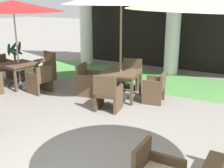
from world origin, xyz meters
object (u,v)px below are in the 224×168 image
patio_chair_mid_left_west (88,80)px  patio_chair_mid_left_east (155,88)px  patio_chair_mid_left_south (108,94)px  patio_chair_mid_left_north (130,75)px  patio_chair_far_back_north (46,67)px  patio_chair_far_back_east (40,80)px  patio_table_mid_left (121,75)px  patio_chair_far_back_west (2,68)px  potted_palm_left_edge (16,64)px  patio_table_far_back (19,66)px  patio_umbrella_far_back (13,7)px

patio_chair_mid_left_west → patio_chair_mid_left_east: 1.92m
patio_chair_mid_left_south → patio_chair_mid_left_north: patio_chair_mid_left_south is taller
patio_chair_far_back_north → patio_chair_far_back_east: 1.44m
patio_chair_mid_left_south → patio_chair_mid_left_east: 1.36m
patio_table_mid_left → patio_chair_far_back_west: size_ratio=1.32×
patio_chair_mid_left_north → potted_palm_left_edge: size_ratio=0.69×
patio_chair_mid_left_west → patio_table_far_back: bearing=-89.6°
patio_chair_mid_left_north → patio_umbrella_far_back: 3.98m
patio_chair_mid_left_east → patio_chair_far_back_west: patio_chair_far_back_west is taller
patio_chair_mid_left_east → patio_chair_far_back_east: (-3.19, -0.88, -0.01)m
patio_table_far_back → potted_palm_left_edge: potted_palm_left_edge is taller
patio_table_mid_left → patio_table_far_back: size_ratio=1.05×
patio_table_mid_left → patio_chair_mid_left_south: 1.00m
patio_chair_far_back_north → patio_table_mid_left: bearing=-178.4°
patio_chair_far_back_north → potted_palm_left_edge: (-1.14, -0.26, 0.01)m
patio_chair_mid_left_east → patio_chair_far_back_north: patio_chair_far_back_north is taller
patio_chair_mid_left_south → patio_chair_far_back_east: 2.42m
patio_umbrella_far_back → patio_chair_far_back_west: size_ratio=3.51×
patio_chair_mid_left_east → patio_table_far_back: patio_chair_mid_left_east is taller
patio_chair_mid_left_south → patio_umbrella_far_back: bearing=163.9°
patio_umbrella_far_back → potted_palm_left_edge: (-0.97, 0.74, -1.97)m
patio_chair_far_back_north → patio_table_far_back: bearing=90.0°
patio_chair_far_back_west → patio_chair_mid_left_north: bearing=117.9°
patio_chair_mid_left_north → patio_chair_mid_left_south: bearing=90.0°
patio_chair_mid_left_north → patio_chair_far_back_east: 2.68m
patio_chair_mid_left_south → potted_palm_left_edge: bearing=156.0°
patio_table_mid_left → patio_chair_mid_left_east: (0.94, 0.15, -0.25)m
patio_chair_mid_left_south → patio_chair_far_back_west: 4.45m
patio_chair_far_back_north → potted_palm_left_edge: 1.17m
patio_chair_mid_left_south → potted_palm_left_edge: (-4.37, 1.15, 0.03)m
patio_table_mid_left → patio_table_far_back: 3.30m
patio_table_far_back → patio_chair_far_back_west: (-1.00, 0.18, -0.22)m
patio_umbrella_far_back → potted_palm_left_edge: patio_umbrella_far_back is taller
patio_chair_mid_left_east → patio_chair_mid_left_north: bearing=44.7°
patio_chair_mid_left_east → patio_umbrella_far_back: patio_umbrella_far_back is taller
patio_table_far_back → patio_chair_far_back_east: bearing=-10.0°
patio_chair_mid_left_north → patio_chair_mid_left_west: bearing=45.0°
patio_table_mid_left → patio_umbrella_far_back: bearing=-170.4°
patio_table_mid_left → patio_chair_mid_left_south: bearing=-80.7°
patio_table_far_back → patio_chair_far_back_north: size_ratio=1.14×
patio_umbrella_far_back → patio_chair_mid_left_west: bearing=9.7°
patio_chair_mid_left_north → patio_chair_mid_left_west: size_ratio=1.01×
patio_chair_mid_left_west → patio_chair_mid_left_east: size_ratio=1.08×
patio_table_mid_left → patio_chair_far_back_east: (-2.25, -0.72, -0.26)m
patio_chair_far_back_east → patio_chair_far_back_north: bearing=44.9°
patio_table_mid_left → patio_chair_mid_left_west: bearing=-170.7°
patio_umbrella_far_back → patio_chair_far_back_north: 2.22m
patio_chair_far_back_north → patio_chair_mid_left_north: bearing=-160.3°
patio_chair_mid_left_east → patio_umbrella_far_back: size_ratio=0.27×
patio_chair_far_back_east → patio_table_far_back: bearing=90.0°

